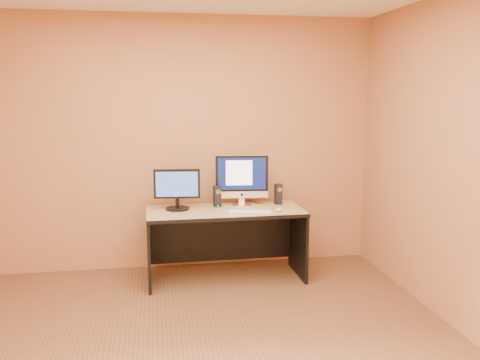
# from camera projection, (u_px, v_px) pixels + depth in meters

# --- Properties ---
(floor) EXTENTS (4.00, 4.00, 0.00)m
(floor) POSITION_uv_depth(u_px,v_px,m) (202.00, 359.00, 3.51)
(floor) COLOR brown
(floor) RESTS_ON ground
(walls) EXTENTS (4.00, 4.00, 2.60)m
(walls) POSITION_uv_depth(u_px,v_px,m) (199.00, 174.00, 3.29)
(walls) COLOR #AA6844
(walls) RESTS_ON ground
(desk) EXTENTS (1.52, 0.68, 0.70)m
(desk) POSITION_uv_depth(u_px,v_px,m) (226.00, 244.00, 4.99)
(desk) COLOR tan
(desk) RESTS_ON ground
(imac) EXTENTS (0.56, 0.25, 0.52)m
(imac) POSITION_uv_depth(u_px,v_px,m) (242.00, 180.00, 5.09)
(imac) COLOR silver
(imac) RESTS_ON desk
(second_monitor) EXTENTS (0.47, 0.27, 0.40)m
(second_monitor) POSITION_uv_depth(u_px,v_px,m) (177.00, 190.00, 4.90)
(second_monitor) COLOR black
(second_monitor) RESTS_ON desk
(speaker_left) EXTENTS (0.08, 0.08, 0.21)m
(speaker_left) POSITION_uv_depth(u_px,v_px,m) (217.00, 196.00, 5.05)
(speaker_left) COLOR black
(speaker_left) RESTS_ON desk
(speaker_right) EXTENTS (0.07, 0.08, 0.21)m
(speaker_right) POSITION_uv_depth(u_px,v_px,m) (278.00, 194.00, 5.16)
(speaker_right) COLOR black
(speaker_right) RESTS_ON desk
(keyboard) EXTENTS (0.42, 0.19, 0.02)m
(keyboard) POSITION_uv_depth(u_px,v_px,m) (251.00, 212.00, 4.81)
(keyboard) COLOR silver
(keyboard) RESTS_ON desk
(mouse) EXTENTS (0.06, 0.10, 0.03)m
(mouse) POSITION_uv_depth(u_px,v_px,m) (279.00, 209.00, 4.87)
(mouse) COLOR silver
(mouse) RESTS_ON desk
(cable_a) EXTENTS (0.10, 0.19, 0.01)m
(cable_a) POSITION_uv_depth(u_px,v_px,m) (254.00, 202.00, 5.27)
(cable_a) COLOR black
(cable_a) RESTS_ON desk
(cable_b) EXTENTS (0.05, 0.17, 0.01)m
(cable_b) POSITION_uv_depth(u_px,v_px,m) (236.00, 203.00, 5.23)
(cable_b) COLOR black
(cable_b) RESTS_ON desk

